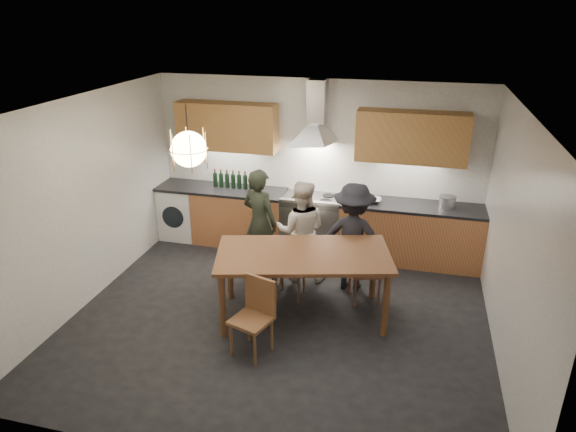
% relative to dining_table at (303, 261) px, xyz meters
% --- Properties ---
extents(ground, '(5.00, 5.00, 0.00)m').
position_rel_dining_table_xyz_m(ground, '(-0.27, -0.12, -0.76)').
color(ground, black).
rests_on(ground, ground).
extents(room_shell, '(5.02, 4.52, 2.61)m').
position_rel_dining_table_xyz_m(room_shell, '(-0.27, -0.12, 0.94)').
color(room_shell, white).
rests_on(room_shell, ground).
extents(counter_run, '(5.00, 0.62, 0.90)m').
position_rel_dining_table_xyz_m(counter_run, '(-0.24, 1.83, -0.31)').
color(counter_run, '#CE824F').
rests_on(counter_run, ground).
extents(range_stove, '(0.90, 0.60, 0.92)m').
position_rel_dining_table_xyz_m(range_stove, '(-0.27, 1.82, -0.32)').
color(range_stove, silver).
rests_on(range_stove, ground).
extents(wall_fixtures, '(4.30, 0.54, 1.10)m').
position_rel_dining_table_xyz_m(wall_fixtures, '(-0.27, 1.95, 1.11)').
color(wall_fixtures, '#C0894A').
rests_on(wall_fixtures, ground).
extents(pendant_lamp, '(0.43, 0.43, 0.70)m').
position_rel_dining_table_xyz_m(pendant_lamp, '(-1.27, -0.22, 1.34)').
color(pendant_lamp, black).
rests_on(pendant_lamp, ground).
extents(dining_table, '(2.24, 1.50, 0.86)m').
position_rel_dining_table_xyz_m(dining_table, '(0.00, 0.00, 0.00)').
color(dining_table, brown).
rests_on(dining_table, ground).
extents(chair_back_left, '(0.41, 0.41, 0.83)m').
position_rel_dining_table_xyz_m(chair_back_left, '(-0.63, 0.46, -0.29)').
color(chair_back_left, brown).
rests_on(chair_back_left, ground).
extents(chair_back_mid, '(0.38, 0.38, 0.82)m').
position_rel_dining_table_xyz_m(chair_back_mid, '(-0.26, 0.34, -0.29)').
color(chair_back_mid, brown).
rests_on(chair_back_mid, ground).
extents(chair_back_right, '(0.50, 0.50, 0.86)m').
position_rel_dining_table_xyz_m(chair_back_right, '(0.72, 0.49, -0.27)').
color(chair_back_right, brown).
rests_on(chair_back_right, ground).
extents(chair_front, '(0.50, 0.50, 0.87)m').
position_rel_dining_table_xyz_m(chair_front, '(-0.36, -0.78, -0.27)').
color(chair_front, brown).
rests_on(chair_front, ground).
extents(person_left, '(0.66, 0.55, 1.53)m').
position_rel_dining_table_xyz_m(person_left, '(-0.85, 0.99, 0.00)').
color(person_left, black).
rests_on(person_left, ground).
extents(person_mid, '(0.77, 0.63, 1.44)m').
position_rel_dining_table_xyz_m(person_mid, '(-0.24, 0.93, -0.05)').
color(person_mid, beige).
rests_on(person_mid, ground).
extents(person_right, '(0.97, 0.58, 1.48)m').
position_rel_dining_table_xyz_m(person_right, '(0.48, 0.85, -0.02)').
color(person_right, black).
rests_on(person_right, ground).
extents(mixing_bowl, '(0.29, 0.29, 0.06)m').
position_rel_dining_table_xyz_m(mixing_bowl, '(0.64, 1.80, 0.17)').
color(mixing_bowl, silver).
rests_on(mixing_bowl, counter_run).
extents(stock_pot, '(0.24, 0.24, 0.16)m').
position_rel_dining_table_xyz_m(stock_pot, '(1.68, 1.84, 0.22)').
color(stock_pot, silver).
rests_on(stock_pot, counter_run).
extents(wine_bottles, '(0.67, 0.07, 0.28)m').
position_rel_dining_table_xyz_m(wine_bottles, '(-1.56, 1.90, 0.28)').
color(wine_bottles, black).
rests_on(wine_bottles, counter_run).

